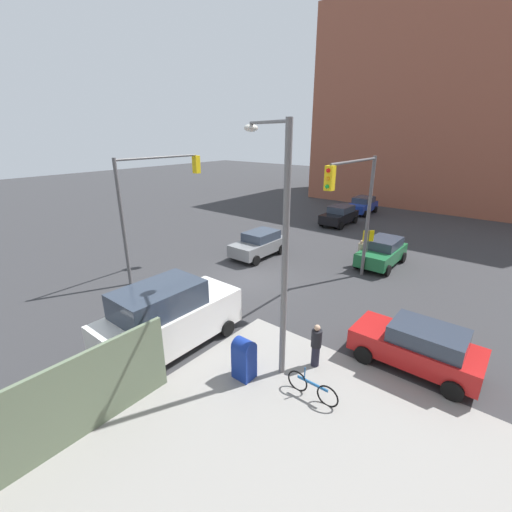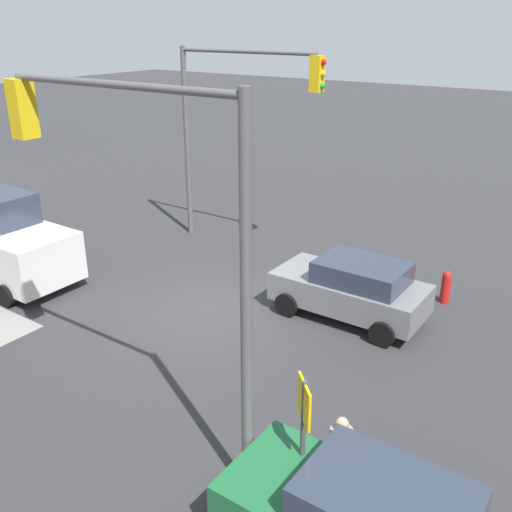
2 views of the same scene
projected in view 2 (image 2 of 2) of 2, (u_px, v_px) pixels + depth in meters
The scene contains 7 objects.
ground_plane at pixel (209, 312), 15.29m from camera, with size 120.00×120.00×0.00m, color #333335.
traffic_signal_nw_corner at pixel (145, 206), 8.76m from camera, with size 5.06×0.36×6.50m.
traffic_signal_se_corner at pixel (234, 109), 18.23m from camera, with size 5.40×0.36×6.50m.
warning_sign_two_way at pixel (303, 424), 8.55m from camera, with size 0.48×0.48×2.40m.
fire_hydrant at pixel (446, 286), 15.67m from camera, with size 0.26×0.26×0.94m.
coupe_gray at pixel (352, 288), 14.76m from camera, with size 3.94×2.02×1.62m.
pedestrian_waiting at pixel (340, 458), 9.04m from camera, with size 0.36×0.36×1.60m.
Camera 2 is at (-8.77, 10.42, 7.24)m, focal length 40.00 mm.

